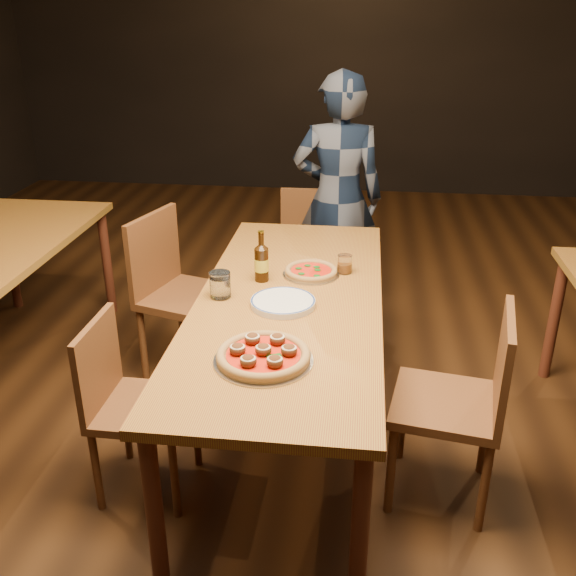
# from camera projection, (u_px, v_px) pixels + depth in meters

# --- Properties ---
(ground) EXTENTS (9.00, 9.00, 0.00)m
(ground) POSITION_uv_depth(u_px,v_px,m) (289.00, 438.00, 3.10)
(ground) COLOR black
(room_shell) EXTENTS (9.00, 9.00, 9.00)m
(room_shell) POSITION_uv_depth(u_px,v_px,m) (290.00, 24.00, 2.34)
(room_shell) COLOR black
(room_shell) RESTS_ON ground
(table_main) EXTENTS (0.80, 2.00, 0.75)m
(table_main) POSITION_uv_depth(u_px,v_px,m) (289.00, 313.00, 2.82)
(table_main) COLOR brown
(table_main) RESTS_ON ground
(chair_main_nw) EXTENTS (0.39, 0.39, 0.82)m
(chair_main_nw) POSITION_uv_depth(u_px,v_px,m) (144.00, 406.00, 2.64)
(chair_main_nw) COLOR #5F3019
(chair_main_nw) RESTS_ON ground
(chair_main_sw) EXTENTS (0.55, 0.55, 0.95)m
(chair_main_sw) POSITION_uv_depth(u_px,v_px,m) (189.00, 296.00, 3.46)
(chair_main_sw) COLOR #5F3019
(chair_main_sw) RESTS_ON ground
(chair_main_e) EXTENTS (0.49, 0.49, 0.90)m
(chair_main_e) POSITION_uv_depth(u_px,v_px,m) (446.00, 402.00, 2.59)
(chair_main_e) COLOR #5F3019
(chair_main_e) RESTS_ON ground
(chair_end) EXTENTS (0.42, 0.42, 0.88)m
(chair_end) POSITION_uv_depth(u_px,v_px,m) (310.00, 259.00, 4.06)
(chair_end) COLOR #5F3019
(chair_end) RESTS_ON ground
(pizza_meatball) EXTENTS (0.36, 0.36, 0.07)m
(pizza_meatball) POSITION_uv_depth(u_px,v_px,m) (263.00, 355.00, 2.29)
(pizza_meatball) COLOR #B7B7BF
(pizza_meatball) RESTS_ON table_main
(pizza_margherita) EXTENTS (0.27, 0.27, 0.04)m
(pizza_margherita) POSITION_uv_depth(u_px,v_px,m) (311.00, 271.00, 3.02)
(pizza_margherita) COLOR #B7B7BF
(pizza_margherita) RESTS_ON table_main
(plate_stack) EXTENTS (0.28, 0.28, 0.03)m
(plate_stack) POSITION_uv_depth(u_px,v_px,m) (283.00, 303.00, 2.72)
(plate_stack) COLOR white
(plate_stack) RESTS_ON table_main
(beer_bottle) EXTENTS (0.07, 0.07, 0.23)m
(beer_bottle) POSITION_uv_depth(u_px,v_px,m) (262.00, 263.00, 2.93)
(beer_bottle) COLOR black
(beer_bottle) RESTS_ON table_main
(water_glass) EXTENTS (0.09, 0.09, 0.11)m
(water_glass) POSITION_uv_depth(u_px,v_px,m) (220.00, 285.00, 2.78)
(water_glass) COLOR white
(water_glass) RESTS_ON table_main
(amber_glass) EXTENTS (0.07, 0.07, 0.09)m
(amber_glass) POSITION_uv_depth(u_px,v_px,m) (345.00, 264.00, 3.04)
(amber_glass) COLOR #954C10
(amber_glass) RESTS_ON table_main
(diner) EXTENTS (0.60, 0.42, 1.58)m
(diner) POSITION_uv_depth(u_px,v_px,m) (338.00, 199.00, 4.05)
(diner) COLOR black
(diner) RESTS_ON ground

